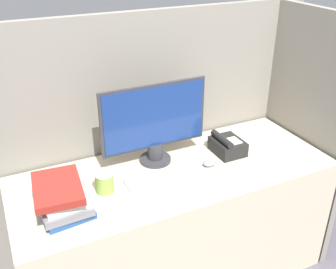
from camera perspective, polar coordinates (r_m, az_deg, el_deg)
The scene contains 10 objects.
cubicle_panel_rear at distance 2.35m, azimuth -2.91°, elevation -0.64°, with size 2.09×0.04×1.50m.
cubicle_panel_right at distance 2.56m, azimuth 18.72°, elevation 0.25°, with size 0.04×0.71×1.50m.
desk at distance 2.29m, azimuth 0.99°, elevation -13.01°, with size 1.69×0.65×0.73m.
monitor at distance 2.06m, azimuth -1.97°, elevation 1.49°, with size 0.58×0.17×0.44m.
keyboard at distance 2.01m, azimuth -0.39°, elevation -6.14°, with size 0.41×0.12×0.02m.
mouse at distance 2.12m, azimuth 6.06°, elevation -4.13°, with size 0.08×0.05×0.03m.
coffee_cup at distance 1.92m, azimuth -9.20°, elevation -6.82°, with size 0.09×0.09×0.10m.
book_stack at distance 1.83m, azimuth -15.21°, elevation -8.76°, with size 0.25×0.32×0.14m.
desk_telephone at distance 2.24m, azimuth 8.58°, elevation -1.60°, with size 0.15×0.19×0.12m.
paper_pile at distance 2.31m, azimuth 16.77°, elevation -2.72°, with size 0.24×0.30×0.01m.
Camera 1 is at (-0.79, -1.23, 1.86)m, focal length 42.00 mm.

